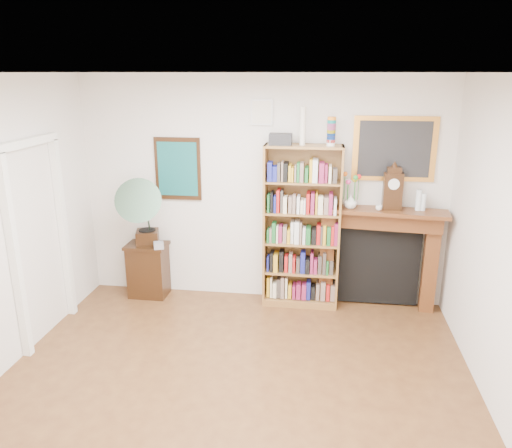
{
  "coord_description": "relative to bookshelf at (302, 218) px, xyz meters",
  "views": [
    {
      "loc": [
        0.76,
        -3.45,
        2.8
      ],
      "look_at": [
        0.05,
        1.6,
        1.25
      ],
      "focal_mm": 35.0,
      "sensor_mm": 36.0,
      "label": 1
    }
  ],
  "objects": [
    {
      "name": "room",
      "position": [
        -0.51,
        -2.31,
        0.28
      ],
      "size": [
        4.51,
        5.01,
        2.81
      ],
      "color": "#4B2A16",
      "rests_on": "ground"
    },
    {
      "name": "teal_poster",
      "position": [
        -1.56,
        0.16,
        0.53
      ],
      "size": [
        0.58,
        0.04,
        0.78
      ],
      "color": "black",
      "rests_on": "back_wall"
    },
    {
      "name": "side_cabinet",
      "position": [
        -1.96,
        -0.02,
        -0.77
      ],
      "size": [
        0.52,
        0.38,
        0.7
      ],
      "primitive_type": "cube",
      "rotation": [
        0.0,
        0.0,
        -0.01
      ],
      "color": "black",
      "rests_on": "floor"
    },
    {
      "name": "bottle_right",
      "position": [
        1.39,
        0.02,
        0.25
      ],
      "size": [
        0.06,
        0.06,
        0.2
      ],
      "primitive_type": "cylinder",
      "color": "silver",
      "rests_on": "fireplace"
    },
    {
      "name": "door_casing",
      "position": [
        -2.72,
        -1.11,
        0.14
      ],
      "size": [
        0.08,
        1.02,
        2.17
      ],
      "color": "white",
      "rests_on": "left_wall"
    },
    {
      "name": "mantel_clock",
      "position": [
        1.03,
        0.02,
        0.39
      ],
      "size": [
        0.22,
        0.13,
        0.5
      ],
      "rotation": [
        0.0,
        0.0,
        0.04
      ],
      "color": "black",
      "rests_on": "fireplace"
    },
    {
      "name": "bottle_left",
      "position": [
        1.34,
        0.03,
        0.27
      ],
      "size": [
        0.07,
        0.07,
        0.24
      ],
      "primitive_type": "cylinder",
      "color": "silver",
      "rests_on": "fireplace"
    },
    {
      "name": "gilt_painting",
      "position": [
        1.04,
        0.16,
        0.83
      ],
      "size": [
        0.95,
        0.04,
        0.75
      ],
      "color": "#C58333",
      "rests_on": "back_wall"
    },
    {
      "name": "bookshelf",
      "position": [
        0.0,
        0.0,
        0.0
      ],
      "size": [
        0.92,
        0.33,
        2.3
      ],
      "rotation": [
        0.0,
        0.0,
        -0.01
      ],
      "color": "brown",
      "rests_on": "floor"
    },
    {
      "name": "fireplace",
      "position": [
        0.94,
        0.08,
        -0.37
      ],
      "size": [
        1.53,
        0.51,
        1.27
      ],
      "rotation": [
        0.0,
        0.0,
        -0.1
      ],
      "color": "#512812",
      "rests_on": "floor"
    },
    {
      "name": "teacup",
      "position": [
        0.89,
        -0.04,
        0.18
      ],
      "size": [
        0.08,
        0.08,
        0.06
      ],
      "primitive_type": "imported",
      "rotation": [
        0.0,
        0.0,
        0.02
      ],
      "color": "silver",
      "rests_on": "fireplace"
    },
    {
      "name": "flower_vase",
      "position": [
        0.56,
        0.0,
        0.23
      ],
      "size": [
        0.18,
        0.18,
        0.16
      ],
      "primitive_type": "imported",
      "rotation": [
        0.0,
        0.0,
        0.2
      ],
      "color": "silver",
      "rests_on": "fireplace"
    },
    {
      "name": "gramophone",
      "position": [
        -1.96,
        -0.12,
        0.09
      ],
      "size": [
        0.71,
        0.8,
        0.9
      ],
      "rotation": [
        0.0,
        0.0,
        0.27
      ],
      "color": "black",
      "rests_on": "side_cabinet"
    },
    {
      "name": "cd_stack",
      "position": [
        -1.76,
        -0.15,
        -0.38
      ],
      "size": [
        0.16,
        0.16,
        0.08
      ],
      "primitive_type": "cube",
      "rotation": [
        0.0,
        0.0,
        0.37
      ],
      "color": "#ACABB8",
      "rests_on": "side_cabinet"
    },
    {
      "name": "small_picture",
      "position": [
        -0.51,
        0.16,
        1.23
      ],
      "size": [
        0.26,
        0.04,
        0.3
      ],
      "color": "white",
      "rests_on": "back_wall"
    }
  ]
}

